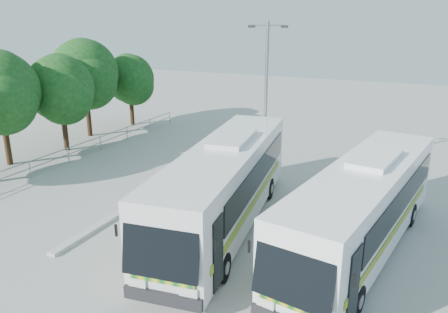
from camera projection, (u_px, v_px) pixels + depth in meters
The scene contains 10 objects.
ground at pixel (183, 208), 20.89m from camera, with size 100.00×100.00×0.00m, color #9B9B96.
kerb_divider at pixel (164, 186), 23.52m from camera, with size 0.40×16.00×0.15m, color #B2B2AD.
railing at pixel (79, 147), 28.16m from camera, with size 0.06×22.00×1.00m.
tree_far_b at pixel (0, 91), 25.80m from camera, with size 5.33×5.03×6.96m.
tree_far_c at pixel (61, 88), 28.90m from camera, with size 4.97×4.69×6.49m.
tree_far_d at pixel (85, 73), 32.41m from camera, with size 5.62×5.30×7.33m.
tree_far_e at pixel (130, 79), 36.30m from camera, with size 4.54×4.28×5.92m.
coach_main at pixel (225, 184), 18.55m from camera, with size 4.28×13.11×3.57m.
coach_adjacent at pixel (363, 207), 16.50m from camera, with size 4.42×12.57×3.42m.
lamppost at pixel (266, 95), 23.67m from camera, with size 2.06×0.74×8.55m.
Camera 1 is at (9.91, -16.53, 8.66)m, focal length 35.00 mm.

